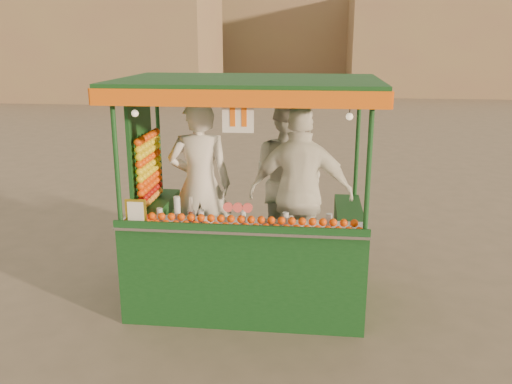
# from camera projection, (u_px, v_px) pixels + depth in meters

# --- Properties ---
(ground) EXTENTS (90.00, 90.00, 0.00)m
(ground) POSITION_uv_depth(u_px,v_px,m) (233.00, 296.00, 5.98)
(ground) COLOR #6C5D4D
(ground) RESTS_ON ground
(building_left) EXTENTS (10.00, 6.00, 6.00)m
(building_left) POSITION_uv_depth(u_px,v_px,m) (106.00, 33.00, 25.22)
(building_left) COLOR olive
(building_left) RESTS_ON ground
(building_right) EXTENTS (9.00, 6.00, 5.00)m
(building_right) POSITION_uv_depth(u_px,v_px,m) (439.00, 43.00, 27.50)
(building_right) COLOR olive
(building_right) RESTS_ON ground
(building_center) EXTENTS (14.00, 7.00, 7.00)m
(building_center) POSITION_uv_depth(u_px,v_px,m) (272.00, 26.00, 33.90)
(building_center) COLOR olive
(building_center) RESTS_ON ground
(juice_cart) EXTENTS (2.61, 1.69, 2.37)m
(juice_cart) POSITION_uv_depth(u_px,v_px,m) (241.00, 235.00, 5.66)
(juice_cart) COLOR #103C16
(juice_cart) RESTS_ON ground
(vendor_left) EXTENTS (0.73, 0.53, 1.87)m
(vendor_left) POSITION_uv_depth(u_px,v_px,m) (200.00, 185.00, 5.89)
(vendor_left) COLOR white
(vendor_left) RESTS_ON ground
(vendor_middle) EXTENTS (1.15, 1.11, 1.87)m
(vendor_middle) POSITION_uv_depth(u_px,v_px,m) (288.00, 180.00, 6.10)
(vendor_middle) COLOR silver
(vendor_middle) RESTS_ON ground
(vendor_right) EXTENTS (1.09, 0.48, 1.84)m
(vendor_right) POSITION_uv_depth(u_px,v_px,m) (301.00, 194.00, 5.58)
(vendor_right) COLOR white
(vendor_right) RESTS_ON ground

